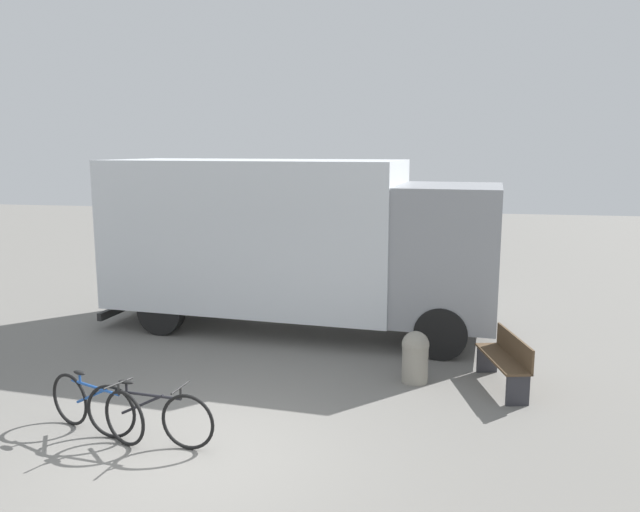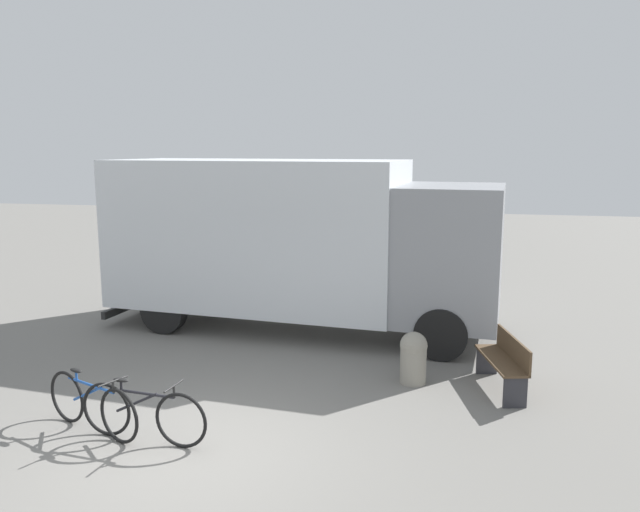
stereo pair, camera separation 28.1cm
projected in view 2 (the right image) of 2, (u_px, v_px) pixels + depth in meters
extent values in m
plane|color=slate|center=(189.00, 454.00, 7.63)|extent=(60.00, 60.00, 0.00)
cube|color=silver|center=(259.00, 233.00, 12.87)|extent=(6.12, 3.04, 2.99)
cube|color=gray|center=(450.00, 253.00, 11.77)|extent=(2.09, 2.59, 2.54)
cube|color=black|center=(136.00, 302.00, 14.04)|extent=(0.31, 2.41, 0.16)
cylinder|color=black|center=(453.00, 304.00, 13.03)|extent=(0.97, 0.36, 0.94)
cylinder|color=black|center=(441.00, 334.00, 10.95)|extent=(0.97, 0.36, 0.94)
cylinder|color=black|center=(214.00, 287.00, 14.64)|extent=(0.97, 0.36, 0.94)
cylinder|color=black|center=(164.00, 310.00, 12.56)|extent=(0.97, 0.36, 0.94)
cube|color=brown|center=(501.00, 360.00, 9.58)|extent=(0.75, 1.53, 0.04)
cube|color=brown|center=(513.00, 349.00, 9.56)|extent=(0.39, 1.44, 0.38)
cube|color=#2D2D33|center=(515.00, 393.00, 8.95)|extent=(0.34, 0.13, 0.46)
cube|color=#2D2D33|center=(487.00, 360.00, 10.30)|extent=(0.34, 0.13, 0.46)
torus|color=black|center=(67.00, 397.00, 8.46)|extent=(0.69, 0.31, 0.72)
torus|color=black|center=(119.00, 416.00, 7.86)|extent=(0.69, 0.31, 0.72)
cylinder|color=#1E4C9E|center=(91.00, 385.00, 8.11)|extent=(0.87, 0.38, 0.04)
cylinder|color=#1E4C9E|center=(87.00, 394.00, 8.18)|extent=(0.58, 0.27, 0.34)
cylinder|color=#1E4C9E|center=(76.00, 376.00, 8.27)|extent=(0.03, 0.03, 0.12)
ellipsoid|color=black|center=(76.00, 370.00, 8.25)|extent=(0.24, 0.17, 0.05)
cylinder|color=black|center=(113.00, 387.00, 7.84)|extent=(0.03, 0.03, 0.15)
cylinder|color=black|center=(113.00, 381.00, 7.83)|extent=(0.19, 0.42, 0.02)
torus|color=black|center=(107.00, 409.00, 8.06)|extent=(0.72, 0.12, 0.72)
torus|color=black|center=(181.00, 420.00, 7.73)|extent=(0.72, 0.12, 0.72)
cylinder|color=black|center=(142.00, 393.00, 7.84)|extent=(0.93, 0.13, 0.04)
cylinder|color=black|center=(137.00, 403.00, 7.89)|extent=(0.62, 0.10, 0.34)
cylinder|color=black|center=(121.00, 386.00, 7.93)|extent=(0.03, 0.03, 0.12)
ellipsoid|color=black|center=(121.00, 380.00, 7.91)|extent=(0.23, 0.11, 0.05)
cylinder|color=black|center=(174.00, 392.00, 7.69)|extent=(0.03, 0.03, 0.15)
cylinder|color=black|center=(174.00, 386.00, 7.68)|extent=(0.07, 0.44, 0.02)
cylinder|color=gray|center=(413.00, 364.00, 9.89)|extent=(0.41, 0.41, 0.62)
sphere|color=gray|center=(414.00, 346.00, 9.84)|extent=(0.44, 0.44, 0.44)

